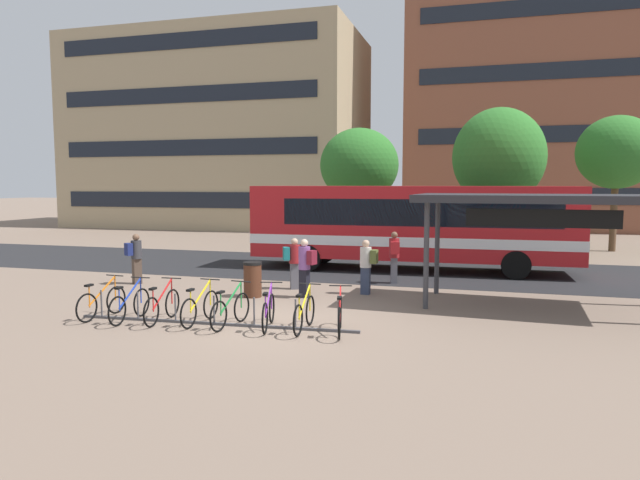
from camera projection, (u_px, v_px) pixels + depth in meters
name	position (u px, v px, depth m)	size (l,w,h in m)	color
ground	(279.00, 325.00, 13.24)	(200.00, 200.00, 0.00)	#7A6656
bus_lane_asphalt	(361.00, 268.00, 22.16)	(80.00, 7.20, 0.01)	#232326
city_bus	(409.00, 224.00, 21.48)	(12.08, 2.82, 3.20)	red
bike_rack	(214.00, 321.00, 13.26)	(6.88, 0.44, 0.70)	#47474C
parked_bicycle_orange_0	(102.00, 302.00, 13.93)	(0.52, 1.72, 0.99)	black
parked_bicycle_blue_1	(130.00, 305.00, 13.61)	(0.52, 1.72, 0.99)	black
parked_bicycle_red_2	(162.00, 306.00, 13.51)	(0.52, 1.72, 0.99)	black
parked_bicycle_yellow_3	(200.00, 308.00, 13.35)	(0.52, 1.72, 0.99)	black
parked_bicycle_green_4	(230.00, 310.00, 13.07)	(0.52, 1.72, 0.99)	black
parked_bicycle_purple_5	(268.00, 312.00, 12.92)	(0.56, 1.69, 0.99)	black
parked_bicycle_yellow_6	(304.00, 314.00, 12.72)	(0.52, 1.72, 0.99)	black
parked_bicycle_red_7	(340.00, 316.00, 12.47)	(0.57, 1.69, 0.99)	black
transit_shelter	(540.00, 202.00, 14.85)	(6.48, 3.36, 3.00)	#38383D
commuter_teal_pack_0	(293.00, 260.00, 17.70)	(0.61, 0.52, 1.60)	#565660
commuter_navy_pack_1	(135.00, 255.00, 18.60)	(0.54, 0.61, 1.65)	#47382D
commuter_red_pack_2	(394.00, 254.00, 18.69)	(0.43, 0.58, 1.72)	#565660
commuter_olive_pack_3	(367.00, 263.00, 16.85)	(0.54, 0.37, 1.63)	#2D3851
commuter_maroon_pack_4	(305.00, 264.00, 16.37)	(0.59, 0.45, 1.70)	black
trash_bin	(253.00, 279.00, 16.51)	(0.55, 0.55, 1.03)	#4C2819
street_tree_0	(359.00, 165.00, 29.80)	(4.11, 4.11, 6.19)	brown
street_tree_1	(617.00, 153.00, 27.29)	(3.72, 3.72, 6.55)	brown
street_tree_2	(499.00, 157.00, 25.57)	(4.11, 4.11, 6.69)	brown
building_left_wing	(221.00, 134.00, 44.66)	(21.69, 11.50, 14.43)	tan
building_right_wing	(534.00, 92.00, 43.26)	(18.18, 12.31, 20.50)	brown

